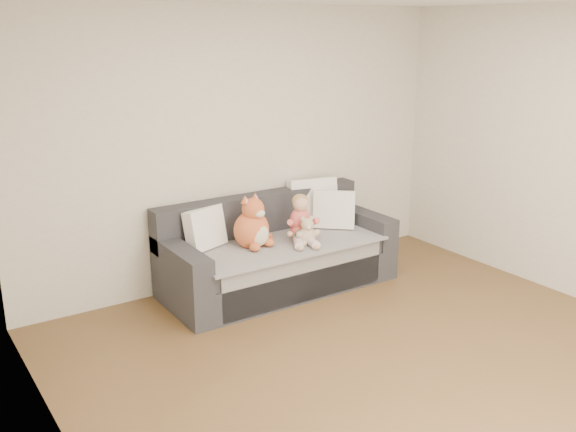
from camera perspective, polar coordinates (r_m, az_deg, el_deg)
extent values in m
plane|color=brown|center=(4.72, 11.96, -14.50)|extent=(5.00, 5.00, 0.00)
plane|color=beige|center=(6.14, -4.12, 6.17)|extent=(4.50, 0.00, 4.50)
plane|color=beige|center=(3.06, -17.73, -5.47)|extent=(0.00, 5.00, 5.00)
cube|color=#27272C|center=(6.12, -0.78, -5.06)|extent=(2.20, 0.90, 0.30)
cube|color=#27272C|center=(6.01, -0.63, -3.15)|extent=(1.90, 0.80, 0.15)
cube|color=#27272C|center=(6.24, -2.54, 0.21)|extent=(2.20, 0.20, 0.40)
cube|color=#27272C|center=(5.57, -9.49, -4.22)|extent=(0.20, 0.90, 0.30)
cube|color=#27272C|center=(6.58, 6.54, -0.81)|extent=(0.20, 0.90, 0.30)
cube|color=#9C9C9E|center=(5.97, -0.53, -2.42)|extent=(1.85, 0.88, 0.02)
cube|color=#9C9C9E|center=(5.75, 1.61, -5.71)|extent=(1.70, 0.02, 0.41)
cube|color=white|center=(5.81, -7.38, -1.08)|extent=(0.44, 0.31, 0.38)
cube|color=white|center=(6.49, 2.21, 1.33)|extent=(0.53, 0.32, 0.47)
cube|color=white|center=(6.35, 4.12, 0.59)|extent=(0.43, 0.41, 0.39)
ellipsoid|color=#DC674D|center=(6.01, 1.11, -1.38)|extent=(0.21, 0.17, 0.17)
ellipsoid|color=#DC674D|center=(5.98, 1.09, -0.25)|extent=(0.20, 0.17, 0.22)
ellipsoid|color=#DBAA8C|center=(5.92, 1.13, 1.10)|extent=(0.15, 0.15, 0.15)
ellipsoid|color=tan|center=(5.93, 1.09, 1.38)|extent=(0.16, 0.16, 0.12)
cylinder|color=#DC674D|center=(5.90, 0.29, -0.69)|extent=(0.18, 0.19, 0.14)
cylinder|color=#DC674D|center=(5.94, 2.18, -0.57)|extent=(0.07, 0.21, 0.14)
ellipsoid|color=#DBAA8C|center=(5.84, 0.16, -1.59)|extent=(0.05, 0.05, 0.05)
ellipsoid|color=#DBAA8C|center=(5.90, 2.64, -1.43)|extent=(0.05, 0.05, 0.05)
cylinder|color=#E5B2C6|center=(5.84, 0.92, -2.37)|extent=(0.20, 0.27, 0.09)
cylinder|color=#E5B2C6|center=(5.87, 2.06, -2.29)|extent=(0.14, 0.27, 0.09)
ellipsoid|color=#DBAA8C|center=(5.72, 1.05, -2.85)|extent=(0.06, 0.08, 0.04)
ellipsoid|color=#DBAA8C|center=(5.75, 2.51, -2.74)|extent=(0.06, 0.08, 0.04)
ellipsoid|color=#C4532B|center=(5.83, -3.27, -1.24)|extent=(0.34, 0.29, 0.35)
ellipsoid|color=beige|center=(5.76, -2.48, -1.73)|extent=(0.18, 0.08, 0.19)
ellipsoid|color=#C4532B|center=(5.75, -3.12, 0.63)|extent=(0.20, 0.20, 0.20)
ellipsoid|color=beige|center=(5.70, -2.50, 0.21)|extent=(0.10, 0.06, 0.07)
cone|color=#C4532B|center=(5.71, -3.83, 1.51)|extent=(0.10, 0.10, 0.07)
cone|color=pink|center=(5.70, -3.74, 1.44)|extent=(0.06, 0.06, 0.04)
cone|color=#C4532B|center=(5.79, -2.94, 1.75)|extent=(0.10, 0.10, 0.07)
cone|color=pink|center=(5.78, -2.85, 1.68)|extent=(0.06, 0.06, 0.04)
ellipsoid|color=#C4532B|center=(5.72, -2.97, -2.77)|extent=(0.10, 0.12, 0.08)
ellipsoid|color=#C4532B|center=(5.83, -1.73, -2.35)|extent=(0.10, 0.12, 0.08)
cylinder|color=#C4532B|center=(6.00, -2.45, -1.86)|extent=(0.20, 0.21, 0.08)
ellipsoid|color=tan|center=(5.89, 1.69, -1.77)|extent=(0.17, 0.15, 0.17)
ellipsoid|color=tan|center=(5.85, 1.72, -0.74)|extent=(0.12, 0.12, 0.12)
ellipsoid|color=tan|center=(5.83, 1.31, -0.26)|extent=(0.05, 0.05, 0.05)
ellipsoid|color=tan|center=(5.85, 2.09, -0.20)|extent=(0.05, 0.05, 0.05)
ellipsoid|color=beige|center=(5.81, 1.86, -1.00)|extent=(0.05, 0.05, 0.05)
ellipsoid|color=tan|center=(5.84, 1.02, -1.66)|extent=(0.06, 0.06, 0.06)
ellipsoid|color=tan|center=(5.88, 2.47, -1.53)|extent=(0.06, 0.06, 0.06)
ellipsoid|color=tan|center=(5.85, 1.39, -2.45)|extent=(0.07, 0.07, 0.07)
ellipsoid|color=tan|center=(5.87, 2.26, -2.37)|extent=(0.07, 0.07, 0.07)
ellipsoid|color=white|center=(5.95, 1.35, -1.81)|extent=(0.13, 0.16, 0.12)
ellipsoid|color=white|center=(5.87, 1.76, -1.55)|extent=(0.08, 0.08, 0.08)
ellipsoid|color=black|center=(5.85, 1.47, -1.20)|extent=(0.03, 0.03, 0.03)
ellipsoid|color=black|center=(5.88, 1.91, -1.13)|extent=(0.03, 0.03, 0.03)
cylinder|color=#54399C|center=(5.93, 0.98, -1.94)|extent=(0.08, 0.08, 0.09)
cone|color=#46B857|center=(5.91, 0.98, -1.39)|extent=(0.08, 0.08, 0.04)
cylinder|color=#46B857|center=(5.91, 0.53, -1.94)|extent=(0.02, 0.02, 0.07)
cylinder|color=#46B857|center=(5.94, 1.42, -1.84)|extent=(0.02, 0.02, 0.07)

